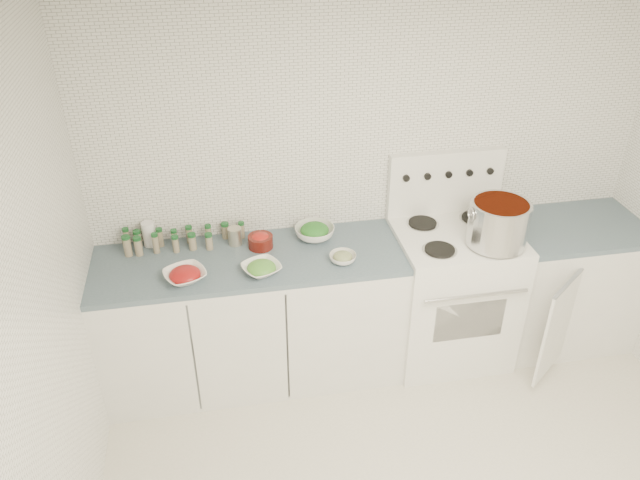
{
  "coord_description": "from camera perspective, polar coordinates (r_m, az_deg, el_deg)",
  "views": [
    {
      "loc": [
        -0.97,
        -1.93,
        2.95
      ],
      "look_at": [
        -0.4,
        1.14,
        1.01
      ],
      "focal_mm": 35.0,
      "sensor_mm": 36.0,
      "label": 1
    }
  ],
  "objects": [
    {
      "name": "counter_right",
      "position": [
        4.6,
        21.34,
        -3.6
      ],
      "size": [
        0.89,
        0.87,
        0.9
      ],
      "color": "white",
      "rests_on": "ground"
    },
    {
      "name": "bowl_zucchini",
      "position": [
        3.67,
        2.09,
        -1.6
      ],
      "size": [
        0.17,
        0.17,
        0.06
      ],
      "color": "white",
      "rests_on": "counter_left"
    },
    {
      "name": "bowl_snowpea",
      "position": [
        3.59,
        -5.37,
        -2.58
      ],
      "size": [
        0.28,
        0.28,
        0.07
      ],
      "color": "white",
      "rests_on": "counter_left"
    },
    {
      "name": "bowl_broccoli",
      "position": [
        3.88,
        -0.49,
        0.78
      ],
      "size": [
        0.26,
        0.26,
        0.1
      ],
      "color": "white",
      "rests_on": "counter_left"
    },
    {
      "name": "salt_canister",
      "position": [
        3.93,
        -15.36,
        0.54
      ],
      "size": [
        0.1,
        0.1,
        0.16
      ],
      "primitive_type": "cylinder",
      "rotation": [
        0.0,
        0.0,
        -0.28
      ],
      "color": "white",
      "rests_on": "counter_left"
    },
    {
      "name": "counter_left",
      "position": [
        4.0,
        -6.12,
        -7.05
      ],
      "size": [
        1.85,
        0.62,
        0.9
      ],
      "color": "white",
      "rests_on": "ground"
    },
    {
      "name": "stock_pot",
      "position": [
        3.84,
        16.01,
        1.62
      ],
      "size": [
        0.38,
        0.35,
        0.27
      ],
      "rotation": [
        0.0,
        0.0,
        0.06
      ],
      "color": "silver",
      "rests_on": "stove"
    },
    {
      "name": "tin_can",
      "position": [
        3.85,
        -7.78,
        0.35
      ],
      "size": [
        0.09,
        0.09,
        0.11
      ],
      "primitive_type": "cylinder",
      "rotation": [
        0.0,
        0.0,
        -0.12
      ],
      "color": "#B1AA96",
      "rests_on": "counter_left"
    },
    {
      "name": "spice_cluster",
      "position": [
        3.88,
        -13.31,
        0.09
      ],
      "size": [
        0.73,
        0.16,
        0.14
      ],
      "color": "gray",
      "rests_on": "counter_left"
    },
    {
      "name": "room_walls",
      "position": [
        2.57,
        13.62,
        -1.95
      ],
      "size": [
        3.54,
        3.04,
        2.52
      ],
      "color": "white",
      "rests_on": "ground"
    },
    {
      "name": "bowl_pepper",
      "position": [
        3.81,
        -5.46,
        -0.04
      ],
      "size": [
        0.15,
        0.15,
        0.09
      ],
      "color": "#50130D",
      "rests_on": "counter_left"
    },
    {
      "name": "stove",
      "position": [
        4.22,
        11.8,
        -4.45
      ],
      "size": [
        0.76,
        0.7,
        1.36
      ],
      "color": "white",
      "rests_on": "ground"
    },
    {
      "name": "bowl_tomato",
      "position": [
        3.59,
        -12.24,
        -3.14
      ],
      "size": [
        0.3,
        0.3,
        0.08
      ],
      "color": "white",
      "rests_on": "counter_left"
    }
  ]
}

